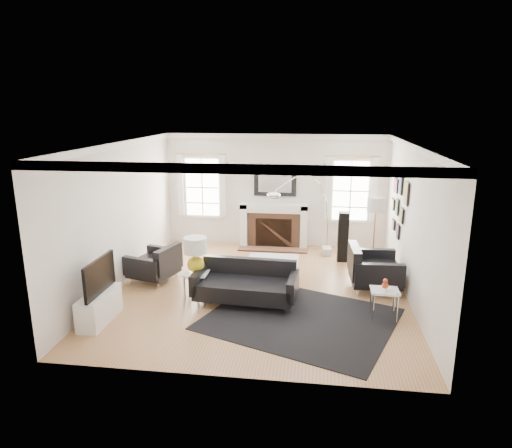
# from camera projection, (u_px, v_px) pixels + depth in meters

# --- Properties ---
(floor) EXTENTS (6.00, 6.00, 0.00)m
(floor) POSITION_uv_depth(u_px,v_px,m) (260.00, 289.00, 8.87)
(floor) COLOR #996C40
(floor) RESTS_ON ground
(back_wall) EXTENTS (5.50, 0.04, 2.80)m
(back_wall) POSITION_uv_depth(u_px,v_px,m) (275.00, 191.00, 11.39)
(back_wall) COLOR silver
(back_wall) RESTS_ON floor
(front_wall) EXTENTS (5.50, 0.04, 2.80)m
(front_wall) POSITION_uv_depth(u_px,v_px,m) (230.00, 277.00, 5.64)
(front_wall) COLOR silver
(front_wall) RESTS_ON floor
(left_wall) EXTENTS (0.04, 6.00, 2.80)m
(left_wall) POSITION_uv_depth(u_px,v_px,m) (120.00, 215.00, 8.87)
(left_wall) COLOR silver
(left_wall) RESTS_ON floor
(right_wall) EXTENTS (0.04, 6.00, 2.80)m
(right_wall) POSITION_uv_depth(u_px,v_px,m) (412.00, 224.00, 8.16)
(right_wall) COLOR silver
(right_wall) RESTS_ON floor
(ceiling) EXTENTS (5.50, 6.00, 0.02)m
(ceiling) POSITION_uv_depth(u_px,v_px,m) (260.00, 144.00, 8.16)
(ceiling) COLOR white
(ceiling) RESTS_ON back_wall
(crown_molding) EXTENTS (5.50, 6.00, 0.12)m
(crown_molding) POSITION_uv_depth(u_px,v_px,m) (260.00, 147.00, 8.18)
(crown_molding) COLOR white
(crown_molding) RESTS_ON back_wall
(fireplace) EXTENTS (1.70, 0.69, 1.11)m
(fireplace) POSITION_uv_depth(u_px,v_px,m) (274.00, 226.00, 11.41)
(fireplace) COLOR white
(fireplace) RESTS_ON floor
(mantel_mirror) EXTENTS (1.05, 0.07, 0.75)m
(mantel_mirror) POSITION_uv_depth(u_px,v_px,m) (275.00, 181.00, 11.29)
(mantel_mirror) COLOR black
(mantel_mirror) RESTS_ON back_wall
(window_left) EXTENTS (1.24, 0.15, 1.62)m
(window_left) POSITION_uv_depth(u_px,v_px,m) (202.00, 187.00, 11.57)
(window_left) COLOR white
(window_left) RESTS_ON back_wall
(window_right) EXTENTS (1.24, 0.15, 1.62)m
(window_right) POSITION_uv_depth(u_px,v_px,m) (351.00, 191.00, 11.09)
(window_right) COLOR white
(window_right) RESTS_ON back_wall
(gallery_wall) EXTENTS (0.04, 1.73, 1.29)m
(gallery_wall) POSITION_uv_depth(u_px,v_px,m) (399.00, 202.00, 9.37)
(gallery_wall) COLOR black
(gallery_wall) RESTS_ON right_wall
(tv_unit) EXTENTS (0.35, 1.00, 1.09)m
(tv_unit) POSITION_uv_depth(u_px,v_px,m) (99.00, 303.00, 7.47)
(tv_unit) COLOR white
(tv_unit) RESTS_ON floor
(area_rug) EXTENTS (3.61, 3.33, 0.01)m
(area_rug) POSITION_uv_depth(u_px,v_px,m) (300.00, 319.00, 7.62)
(area_rug) COLOR black
(area_rug) RESTS_ON floor
(sofa) EXTENTS (1.90, 0.96, 0.60)m
(sofa) POSITION_uv_depth(u_px,v_px,m) (246.00, 284.00, 8.24)
(sofa) COLOR black
(sofa) RESTS_ON floor
(armchair_left) EXTENTS (1.04, 1.11, 0.63)m
(armchair_left) POSITION_uv_depth(u_px,v_px,m) (156.00, 265.00, 9.20)
(armchair_left) COLOR black
(armchair_left) RESTS_ON floor
(armchair_right) EXTENTS (0.99, 1.09, 0.70)m
(armchair_right) POSITION_uv_depth(u_px,v_px,m) (371.00, 270.00, 8.80)
(armchair_right) COLOR black
(armchair_right) RESTS_ON floor
(coffee_table) EXTENTS (1.03, 1.03, 0.46)m
(coffee_table) POSITION_uv_depth(u_px,v_px,m) (272.00, 263.00, 9.07)
(coffee_table) COLOR silver
(coffee_table) RESTS_ON floor
(side_table_left) EXTENTS (0.44, 0.44, 0.48)m
(side_table_left) POSITION_uv_depth(u_px,v_px,m) (196.00, 278.00, 8.41)
(side_table_left) COLOR silver
(side_table_left) RESTS_ON floor
(nesting_table) EXTENTS (0.46, 0.39, 0.51)m
(nesting_table) POSITION_uv_depth(u_px,v_px,m) (384.00, 296.00, 7.56)
(nesting_table) COLOR silver
(nesting_table) RESTS_ON floor
(gourd_lamp) EXTENTS (0.42, 0.42, 0.67)m
(gourd_lamp) POSITION_uv_depth(u_px,v_px,m) (195.00, 253.00, 8.29)
(gourd_lamp) COLOR gold
(gourd_lamp) RESTS_ON side_table_left
(orange_vase) EXTENTS (0.11, 0.11, 0.18)m
(orange_vase) POSITION_uv_depth(u_px,v_px,m) (385.00, 284.00, 7.51)
(orange_vase) COLOR #B73217
(orange_vase) RESTS_ON nesting_table
(arc_floor_lamp) EXTENTS (1.44, 1.34, 2.04)m
(arc_floor_lamp) POSITION_uv_depth(u_px,v_px,m) (302.00, 214.00, 10.26)
(arc_floor_lamp) COLOR silver
(arc_floor_lamp) RESTS_ON floor
(stick_floor_lamp) EXTENTS (0.35, 0.35, 1.72)m
(stick_floor_lamp) POSITION_uv_depth(u_px,v_px,m) (376.00, 209.00, 9.00)
(stick_floor_lamp) COLOR #AD763C
(stick_floor_lamp) RESTS_ON floor
(speaker_tower) EXTENTS (0.24, 0.24, 1.14)m
(speaker_tower) POSITION_uv_depth(u_px,v_px,m) (343.00, 237.00, 10.35)
(speaker_tower) COLOR black
(speaker_tower) RESTS_ON floor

